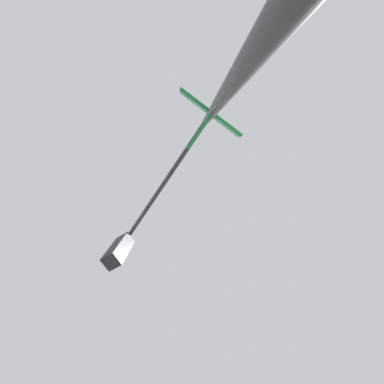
{
  "coord_description": "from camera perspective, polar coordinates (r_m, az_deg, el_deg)",
  "views": [
    {
      "loc": [
        -6.47,
        -6.85,
        1.29
      ],
      "look_at": [
        -5.98,
        -6.57,
        3.41
      ],
      "focal_mm": 18.04,
      "sensor_mm": 36.0,
      "label": 1
    }
  ],
  "objects": [
    {
      "name": "traffic_signal_near",
      "position": [
        2.75,
        -10.96,
        -1.65
      ],
      "size": [
        1.86,
        3.4,
        5.47
      ],
      "color": "black",
      "rests_on": "ground_plane"
    }
  ]
}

